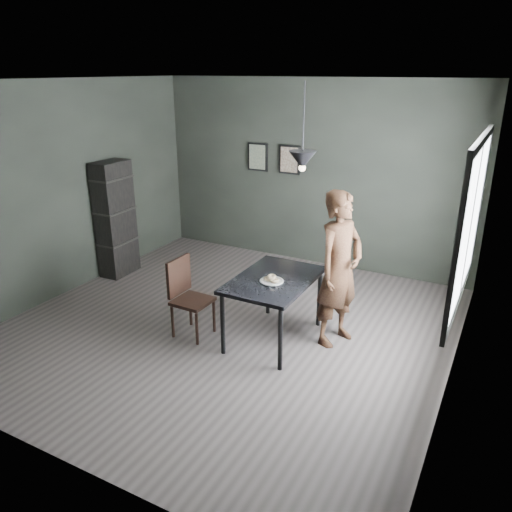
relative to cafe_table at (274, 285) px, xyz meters
The scene contains 13 objects.
ground 0.90m from the cafe_table, behind, with size 5.00×5.00×0.00m, color #342F2D.
back_wall 2.67m from the cafe_table, 103.50° to the left, with size 5.00×0.10×2.80m, color black.
ceiling 2.21m from the cafe_table, behind, with size 5.00×5.00×0.02m.
window_assembly 2.10m from the cafe_table, ahead, with size 0.04×1.96×1.56m.
cafe_table is the anchor object (origin of this frame).
white_plate 0.14m from the cafe_table, 76.79° to the right, with size 0.23×0.23×0.01m, color silver.
donut_pile 0.17m from the cafe_table, 76.79° to the right, with size 0.18×0.12×0.08m.
woman 0.73m from the cafe_table, 25.20° to the left, with size 0.64×0.42×1.74m, color black.
wood_chair 1.01m from the cafe_table, 159.76° to the right, with size 0.41×0.41×0.92m.
shelf_unit 3.01m from the cafe_table, 166.73° to the left, with size 0.32×0.56×1.69m, color black.
pendant_lamp 1.41m from the cafe_table, 21.80° to the left, with size 0.28×0.28×0.86m.
framed_print_left 3.03m from the cafe_table, 121.30° to the left, with size 0.34×0.04×0.44m.
framed_print_right 2.80m from the cafe_table, 111.06° to the left, with size 0.34×0.04×0.44m.
Camera 1 is at (2.78, -4.55, 2.91)m, focal length 35.00 mm.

